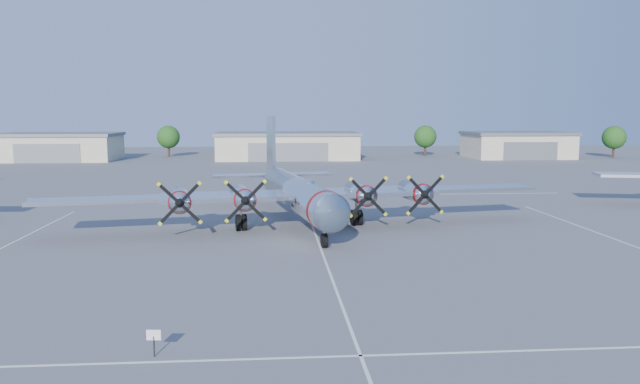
{
  "coord_description": "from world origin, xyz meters",
  "views": [
    {
      "loc": [
        -3.38,
        -44.8,
        9.28
      ],
      "look_at": [
        0.41,
        3.0,
        3.2
      ],
      "focal_mm": 35.0,
      "sensor_mm": 36.0,
      "label": 1
    }
  ],
  "objects": [
    {
      "name": "ground",
      "position": [
        0.0,
        0.0,
        0.0
      ],
      "size": [
        260.0,
        260.0,
        0.0
      ],
      "primitive_type": "plane",
      "color": "#565658",
      "rests_on": "ground"
    },
    {
      "name": "parking_lines",
      "position": [
        0.0,
        -1.75,
        0.01
      ],
      "size": [
        60.0,
        50.08,
        0.01
      ],
      "color": "silver",
      "rests_on": "ground"
    },
    {
      "name": "hangar_west",
      "position": [
        -45.0,
        81.96,
        2.71
      ],
      "size": [
        22.6,
        14.6,
        5.4
      ],
      "color": "#B8AA92",
      "rests_on": "ground"
    },
    {
      "name": "hangar_center",
      "position": [
        0.0,
        81.96,
        2.71
      ],
      "size": [
        28.6,
        14.6,
        5.4
      ],
      "color": "#B8AA92",
      "rests_on": "ground"
    },
    {
      "name": "hangar_east",
      "position": [
        48.0,
        81.96,
        2.71
      ],
      "size": [
        20.6,
        14.6,
        5.4
      ],
      "color": "#B8AA92",
      "rests_on": "ground"
    },
    {
      "name": "tree_west",
      "position": [
        -25.0,
        90.0,
        4.22
      ],
      "size": [
        4.8,
        4.8,
        6.64
      ],
      "color": "#382619",
      "rests_on": "ground"
    },
    {
      "name": "tree_east",
      "position": [
        30.0,
        88.0,
        4.22
      ],
      "size": [
        4.8,
        4.8,
        6.64
      ],
      "color": "#382619",
      "rests_on": "ground"
    },
    {
      "name": "tree_far_east",
      "position": [
        68.0,
        80.0,
        4.22
      ],
      "size": [
        4.8,
        4.8,
        6.64
      ],
      "color": "#382619",
      "rests_on": "ground"
    },
    {
      "name": "main_bomber_b29",
      "position": [
        -1.34,
        6.88,
        0.0
      ],
      "size": [
        44.87,
        34.33,
        9.02
      ],
      "primitive_type": null,
      "rotation": [
        0.0,
        0.0,
        0.17
      ],
      "color": "silver",
      "rests_on": "ground"
    },
    {
      "name": "info_placard",
      "position": [
        -7.91,
        -21.45,
        0.75
      ],
      "size": [
        0.56,
        0.1,
        1.07
      ],
      "rotation": [
        0.0,
        0.0,
        -0.1
      ],
      "color": "black",
      "rests_on": "ground"
    }
  ]
}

